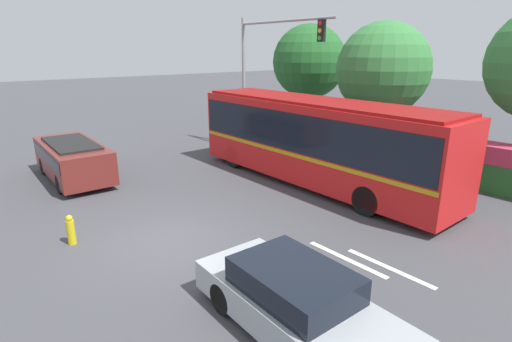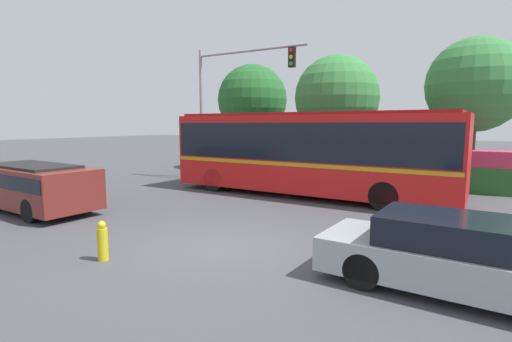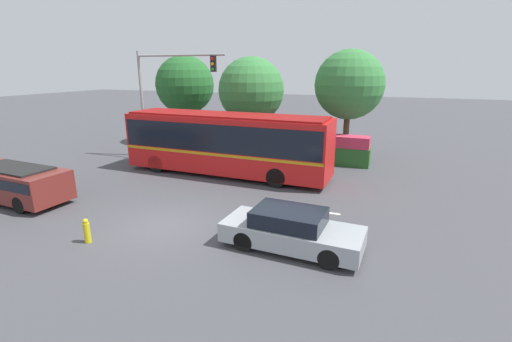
% 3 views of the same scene
% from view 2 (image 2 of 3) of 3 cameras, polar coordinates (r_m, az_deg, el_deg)
% --- Properties ---
extents(ground_plane, '(140.00, 140.00, 0.00)m').
position_cam_2_polar(ground_plane, '(9.34, -4.85, -11.07)').
color(ground_plane, '#444449').
extents(city_bus, '(11.48, 2.76, 3.34)m').
position_cam_2_polar(city_bus, '(15.42, 7.68, 3.27)').
color(city_bus, red).
rests_on(city_bus, ground).
extents(sedan_foreground, '(4.60, 1.97, 1.32)m').
position_cam_2_polar(sedan_foreground, '(7.57, 27.35, -11.21)').
color(sedan_foreground, '#9EA3A8').
rests_on(sedan_foreground, ground).
extents(suv_left_lane, '(5.16, 2.25, 1.57)m').
position_cam_2_polar(suv_left_lane, '(14.74, -30.34, -1.64)').
color(suv_left_lane, maroon).
rests_on(suv_left_lane, ground).
extents(traffic_light_pole, '(6.18, 0.24, 6.74)m').
position_cam_2_polar(traffic_light_pole, '(19.91, -4.51, 11.72)').
color(traffic_light_pole, gray).
rests_on(traffic_light_pole, ground).
extents(flowering_hedge, '(6.85, 1.17, 1.78)m').
position_cam_2_polar(flowering_hedge, '(18.91, 24.00, 0.29)').
color(flowering_hedge, '#286028').
rests_on(flowering_hedge, ground).
extents(street_tree_left, '(4.46, 4.46, 6.69)m').
position_cam_2_polar(street_tree_left, '(24.97, -0.56, 10.60)').
color(street_tree_left, brown).
rests_on(street_tree_left, ground).
extents(street_tree_centre, '(4.37, 4.37, 6.46)m').
position_cam_2_polar(street_tree_centre, '(20.70, 11.96, 10.69)').
color(street_tree_centre, brown).
rests_on(street_tree_centre, ground).
extents(street_tree_right, '(4.35, 4.35, 6.87)m').
position_cam_2_polar(street_tree_right, '(20.70, 29.92, 11.04)').
color(street_tree_right, brown).
rests_on(street_tree_right, ground).
extents(fire_hydrant, '(0.22, 0.22, 0.86)m').
position_cam_2_polar(fire_hydrant, '(8.87, -21.99, -9.76)').
color(fire_hydrant, gold).
rests_on(fire_hydrant, ground).
extents(lane_stripe_near, '(2.40, 0.16, 0.01)m').
position_cam_2_polar(lane_stripe_near, '(10.66, 22.47, -9.24)').
color(lane_stripe_near, silver).
rests_on(lane_stripe_near, ground).
extents(lane_stripe_mid, '(2.40, 0.16, 0.01)m').
position_cam_2_polar(lane_stripe_mid, '(11.01, 27.79, -9.02)').
color(lane_stripe_mid, silver).
rests_on(lane_stripe_mid, ground).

